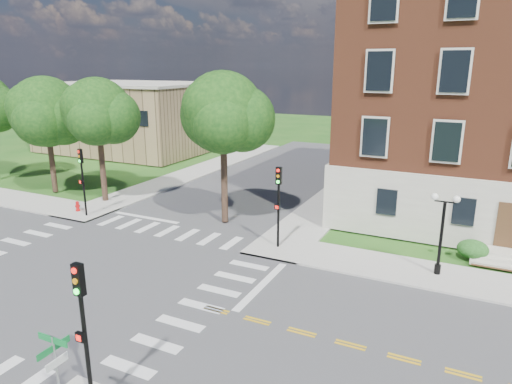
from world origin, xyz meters
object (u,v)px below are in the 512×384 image
at_px(twin_lamp_west, 442,230).
at_px(traffic_signal_ne, 278,197).
at_px(traffic_signal_nw, 82,174).
at_px(street_sign_pole, 56,365).
at_px(fire_hydrant, 78,206).
at_px(traffic_signal_se, 82,318).

bearing_deg(twin_lamp_west, traffic_signal_ne, -178.44).
distance_m(traffic_signal_nw, twin_lamp_west, 23.42).
distance_m(traffic_signal_ne, traffic_signal_nw, 14.61).
xyz_separation_m(street_sign_pole, fire_hydrant, (-15.86, 15.55, -1.84)).
xyz_separation_m(traffic_signal_se, traffic_signal_nw, (-14.45, 13.90, 0.00)).
bearing_deg(fire_hydrant, street_sign_pole, -44.44).
relative_size(traffic_signal_ne, fire_hydrant, 6.40).
height_order(traffic_signal_se, twin_lamp_west, traffic_signal_se).
bearing_deg(fire_hydrant, traffic_signal_se, -42.38).
xyz_separation_m(twin_lamp_west, fire_hydrant, (-24.74, -0.34, -2.06)).
bearing_deg(street_sign_pole, twin_lamp_west, 60.81).
height_order(traffic_signal_se, traffic_signal_ne, same).
bearing_deg(traffic_signal_ne, traffic_signal_se, -90.59).
height_order(twin_lamp_west, street_sign_pole, twin_lamp_west).
height_order(traffic_signal_se, traffic_signal_nw, same).
bearing_deg(street_sign_pole, traffic_signal_se, 93.43).
distance_m(street_sign_pole, fire_hydrant, 22.29).
distance_m(twin_lamp_west, street_sign_pole, 18.20).
distance_m(traffic_signal_se, traffic_signal_ne, 14.51).
relative_size(traffic_signal_se, street_sign_pole, 1.55).
relative_size(traffic_signal_ne, street_sign_pole, 1.55).
height_order(traffic_signal_ne, street_sign_pole, traffic_signal_ne).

